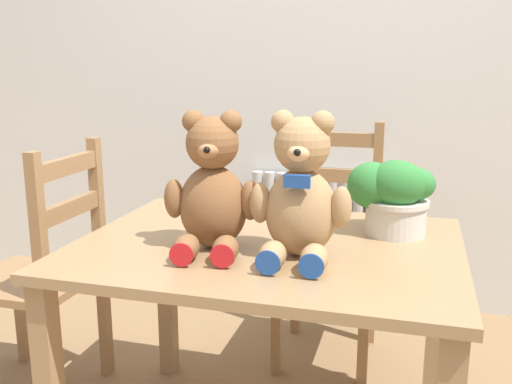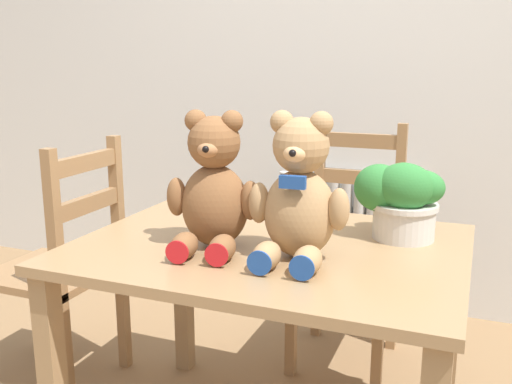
{
  "view_description": "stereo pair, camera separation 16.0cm",
  "coord_description": "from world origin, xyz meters",
  "px_view_note": "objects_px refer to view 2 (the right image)",
  "views": [
    {
      "loc": [
        0.41,
        -1.15,
        1.25
      ],
      "look_at": [
        -0.01,
        0.35,
        0.9
      ],
      "focal_mm": 40.0,
      "sensor_mm": 36.0,
      "label": 1
    },
    {
      "loc": [
        0.56,
        -1.1,
        1.25
      ],
      "look_at": [
        -0.01,
        0.35,
        0.9
      ],
      "focal_mm": 40.0,
      "sensor_mm": 36.0,
      "label": 2
    }
  ],
  "objects_px": {
    "wooden_chair_side": "(61,269)",
    "potted_plant": "(401,197)",
    "teddy_bear_left": "(214,190)",
    "teddy_bear_right": "(299,197)",
    "wooden_chair_behind": "(349,249)"
  },
  "relations": [
    {
      "from": "wooden_chair_side",
      "to": "potted_plant",
      "type": "relative_size",
      "value": 3.65
    },
    {
      "from": "wooden_chair_side",
      "to": "teddy_bear_left",
      "type": "height_order",
      "value": "teddy_bear_left"
    },
    {
      "from": "teddy_bear_left",
      "to": "potted_plant",
      "type": "height_order",
      "value": "teddy_bear_left"
    },
    {
      "from": "wooden_chair_behind",
      "to": "teddy_bear_right",
      "type": "distance_m",
      "value": 0.93
    },
    {
      "from": "wooden_chair_side",
      "to": "potted_plant",
      "type": "bearing_deg",
      "value": -86.68
    },
    {
      "from": "wooden_chair_side",
      "to": "teddy_bear_left",
      "type": "distance_m",
      "value": 0.9
    },
    {
      "from": "teddy_bear_right",
      "to": "potted_plant",
      "type": "height_order",
      "value": "teddy_bear_right"
    },
    {
      "from": "wooden_chair_side",
      "to": "teddy_bear_left",
      "type": "relative_size",
      "value": 2.44
    },
    {
      "from": "wooden_chair_side",
      "to": "teddy_bear_left",
      "type": "bearing_deg",
      "value": -105.5
    },
    {
      "from": "wooden_chair_behind",
      "to": "teddy_bear_left",
      "type": "bearing_deg",
      "value": 74.84
    },
    {
      "from": "wooden_chair_behind",
      "to": "wooden_chair_side",
      "type": "bearing_deg",
      "value": 32.01
    },
    {
      "from": "teddy_bear_right",
      "to": "teddy_bear_left",
      "type": "bearing_deg",
      "value": -2.94
    },
    {
      "from": "teddy_bear_right",
      "to": "potted_plant",
      "type": "relative_size",
      "value": 1.51
    },
    {
      "from": "potted_plant",
      "to": "wooden_chair_behind",
      "type": "bearing_deg",
      "value": 116.02
    },
    {
      "from": "potted_plant",
      "to": "wooden_chair_side",
      "type": "bearing_deg",
      "value": -176.68
    }
  ]
}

